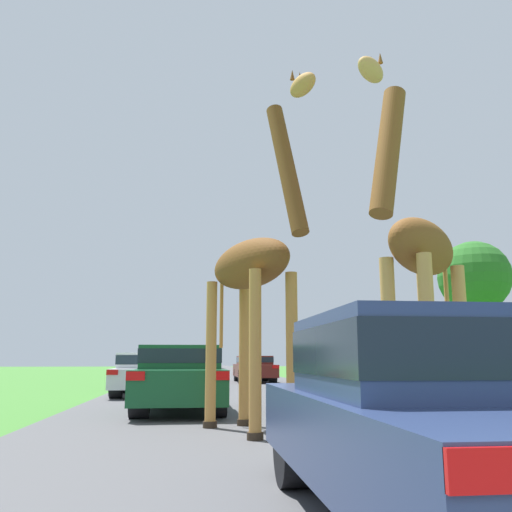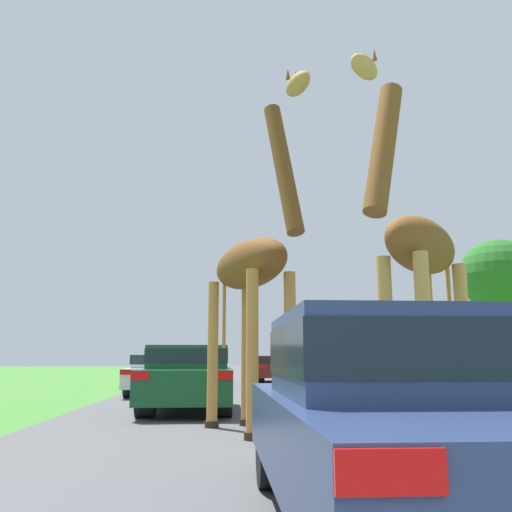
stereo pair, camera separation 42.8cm
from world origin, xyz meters
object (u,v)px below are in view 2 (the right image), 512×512
giraffe_near_road (253,271)px  tree_centre_back (497,277)px  giraffe_companion (417,258)px  car_queue_left (343,371)px  car_far_ahead (273,368)px  car_lead_maroon (410,411)px  car_verge_right (188,376)px  car_queue_right (192,370)px  car_rear_follower (159,372)px

giraffe_near_road → tree_centre_back: (13.51, 17.78, 2.70)m
giraffe_companion → car_queue_left: (1.05, 9.56, -1.77)m
car_far_ahead → tree_centre_back: 12.33m
car_lead_maroon → car_verge_right: car_lead_maroon is taller
car_verge_right → car_far_ahead: bearing=77.4°
car_queue_right → tree_centre_back: (15.10, 4.33, 4.51)m
car_lead_maroon → car_queue_right: bearing=97.5°
car_verge_right → car_queue_left: bearing=47.8°
giraffe_companion → car_queue_right: bearing=-29.6°
giraffe_companion → car_verge_right: giraffe_companion is taller
giraffe_companion → car_queue_left: bearing=-50.6°
giraffe_companion → tree_centre_back: 22.19m
giraffe_near_road → giraffe_companion: size_ratio=1.02×
car_lead_maroon → car_queue_left: car_lead_maroon is taller
car_queue_right → car_rear_follower: (-0.78, -4.61, 0.01)m
car_queue_left → car_verge_right: size_ratio=1.08×
car_verge_right → car_lead_maroon: bearing=-76.5°
car_lead_maroon → car_rear_follower: 13.95m
car_queue_left → car_verge_right: 6.69m
car_queue_left → car_verge_right: car_verge_right is taller
giraffe_companion → giraffe_near_road: bearing=18.4°
car_queue_right → car_queue_left: bearing=-45.8°
giraffe_near_road → car_queue_left: 9.19m
car_queue_left → car_far_ahead: car_queue_left is taller
giraffe_near_road → tree_centre_back: bearing=-149.4°
giraffe_near_road → car_queue_right: bearing=-105.4°
car_rear_follower → giraffe_companion: bearing=-65.1°
car_lead_maroon → car_rear_follower: bearing=103.1°
car_lead_maroon → car_queue_left: bearing=79.1°
car_verge_right → giraffe_near_road: bearing=-71.1°
car_queue_right → car_lead_maroon: bearing=-82.5°
car_queue_right → car_far_ahead: car_queue_right is taller
car_lead_maroon → car_queue_right: 18.36m
car_queue_left → giraffe_near_road: bearing=-111.6°
car_queue_right → car_verge_right: (0.42, -10.01, 0.05)m
car_lead_maroon → tree_centre_back: bearing=60.6°
car_queue_right → car_queue_left: size_ratio=1.02×
giraffe_companion → tree_centre_back: (11.24, 18.94, 2.69)m
car_queue_right → car_far_ahead: bearing=50.4°
giraffe_near_road → car_far_ahead: bearing=-118.7°
giraffe_companion → car_lead_maroon: 4.25m
giraffe_near_road → car_lead_maroon: size_ratio=1.29×
car_far_ahead → giraffe_near_road: bearing=-96.5°
giraffe_near_road → car_lead_maroon: giraffe_near_road is taller
car_queue_right → car_far_ahead: (3.64, 4.40, -0.01)m
car_lead_maroon → car_rear_follower: size_ratio=1.04×
car_verge_right → car_rear_follower: 5.53m
car_verge_right → tree_centre_back: 21.00m
car_far_ahead → car_verge_right: bearing=-102.6°
giraffe_near_road → car_rear_follower: giraffe_near_road is taller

